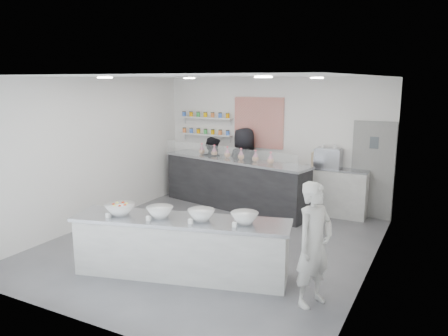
# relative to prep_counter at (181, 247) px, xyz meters

# --- Properties ---
(floor) EXTENTS (6.00, 6.00, 0.00)m
(floor) POSITION_rel_prep_counter_xyz_m (-0.23, 1.31, -0.45)
(floor) COLOR #515156
(floor) RESTS_ON ground
(ceiling) EXTENTS (6.00, 6.00, 0.00)m
(ceiling) POSITION_rel_prep_counter_xyz_m (-0.23, 1.31, 2.55)
(ceiling) COLOR white
(ceiling) RESTS_ON floor
(back_wall) EXTENTS (5.50, 0.00, 5.50)m
(back_wall) POSITION_rel_prep_counter_xyz_m (-0.23, 4.31, 1.05)
(back_wall) COLOR white
(back_wall) RESTS_ON floor
(left_wall) EXTENTS (0.00, 6.00, 6.00)m
(left_wall) POSITION_rel_prep_counter_xyz_m (-2.98, 1.31, 1.05)
(left_wall) COLOR white
(left_wall) RESTS_ON floor
(right_wall) EXTENTS (0.00, 6.00, 6.00)m
(right_wall) POSITION_rel_prep_counter_xyz_m (2.52, 1.31, 1.05)
(right_wall) COLOR white
(right_wall) RESTS_ON floor
(back_door) EXTENTS (0.88, 0.04, 2.10)m
(back_door) POSITION_rel_prep_counter_xyz_m (2.07, 4.28, 0.60)
(back_door) COLOR gray
(back_door) RESTS_ON floor
(pattern_panel) EXTENTS (1.25, 0.03, 1.20)m
(pattern_panel) POSITION_rel_prep_counter_xyz_m (-0.58, 4.29, 1.50)
(pattern_panel) COLOR #A50F01
(pattern_panel) RESTS_ON back_wall
(jar_shelf_lower) EXTENTS (1.45, 0.22, 0.04)m
(jar_shelf_lower) POSITION_rel_prep_counter_xyz_m (-1.98, 4.21, 1.15)
(jar_shelf_lower) COLOR silver
(jar_shelf_lower) RESTS_ON back_wall
(jar_shelf_upper) EXTENTS (1.45, 0.22, 0.04)m
(jar_shelf_upper) POSITION_rel_prep_counter_xyz_m (-1.98, 4.21, 1.57)
(jar_shelf_upper) COLOR silver
(jar_shelf_upper) RESTS_ON back_wall
(preserve_jars) EXTENTS (1.45, 0.10, 0.56)m
(preserve_jars) POSITION_rel_prep_counter_xyz_m (-1.98, 4.19, 1.43)
(preserve_jars) COLOR orange
(preserve_jars) RESTS_ON jar_shelf_lower
(downlight_0) EXTENTS (0.24, 0.24, 0.02)m
(downlight_0) POSITION_rel_prep_counter_xyz_m (-1.63, 0.31, 2.53)
(downlight_0) COLOR white
(downlight_0) RESTS_ON ceiling
(downlight_1) EXTENTS (0.24, 0.24, 0.02)m
(downlight_1) POSITION_rel_prep_counter_xyz_m (1.17, 0.31, 2.53)
(downlight_1) COLOR white
(downlight_1) RESTS_ON ceiling
(downlight_2) EXTENTS (0.24, 0.24, 0.02)m
(downlight_2) POSITION_rel_prep_counter_xyz_m (-1.63, 2.91, 2.53)
(downlight_2) COLOR white
(downlight_2) RESTS_ON ceiling
(downlight_3) EXTENTS (0.24, 0.24, 0.02)m
(downlight_3) POSITION_rel_prep_counter_xyz_m (1.17, 2.91, 2.53)
(downlight_3) COLOR white
(downlight_3) RESTS_ON ceiling
(prep_counter) EXTENTS (3.38, 1.58, 0.90)m
(prep_counter) POSITION_rel_prep_counter_xyz_m (0.00, 0.00, 0.00)
(prep_counter) COLOR #B5B5B0
(prep_counter) RESTS_ON floor
(back_bar) EXTENTS (3.83, 1.46, 1.17)m
(back_bar) POSITION_rel_prep_counter_xyz_m (-0.88, 3.60, 0.13)
(back_bar) COLOR black
(back_bar) RESTS_ON floor
(sneeze_guard) EXTENTS (3.64, 0.79, 0.32)m
(sneeze_guard) POSITION_rel_prep_counter_xyz_m (-0.95, 3.28, 0.88)
(sneeze_guard) COLOR white
(sneeze_guard) RESTS_ON back_bar
(espresso_ledge) EXTENTS (1.42, 0.45, 1.06)m
(espresso_ledge) POSITION_rel_prep_counter_xyz_m (1.32, 4.09, 0.08)
(espresso_ledge) COLOR #B5B5B0
(espresso_ledge) RESTS_ON floor
(espresso_machine) EXTENTS (0.55, 0.38, 0.42)m
(espresso_machine) POSITION_rel_prep_counter_xyz_m (1.17, 4.09, 0.82)
(espresso_machine) COLOR #93969E
(espresso_machine) RESTS_ON espresso_ledge
(cup_stacks) EXTENTS (0.24, 0.24, 0.33)m
(cup_stacks) POSITION_rel_prep_counter_xyz_m (0.90, 4.09, 0.77)
(cup_stacks) COLOR tan
(cup_stacks) RESTS_ON espresso_ledge
(prep_bowls) EXTENTS (2.41, 1.10, 0.16)m
(prep_bowls) POSITION_rel_prep_counter_xyz_m (0.00, 0.00, 0.53)
(prep_bowls) COLOR white
(prep_bowls) RESTS_ON prep_counter
(label_cards) EXTENTS (2.01, 0.04, 0.07)m
(label_cards) POSITION_rel_prep_counter_xyz_m (-0.14, -0.51, 0.49)
(label_cards) COLOR white
(label_cards) RESTS_ON prep_counter
(cookie_bags) EXTENTS (2.13, 0.59, 0.27)m
(cookie_bags) POSITION_rel_prep_counter_xyz_m (-0.88, 3.60, 0.85)
(cookie_bags) COLOR #C2698C
(cookie_bags) RESTS_ON back_bar
(woman_prep) EXTENTS (0.61, 0.72, 1.67)m
(woman_prep) POSITION_rel_prep_counter_xyz_m (2.03, 0.07, 0.38)
(woman_prep) COLOR beige
(woman_prep) RESTS_ON floor
(staff_left) EXTENTS (0.92, 0.81, 1.60)m
(staff_left) POSITION_rel_prep_counter_xyz_m (-1.59, 3.85, 0.35)
(staff_left) COLOR black
(staff_left) RESTS_ON floor
(staff_right) EXTENTS (0.97, 0.68, 1.86)m
(staff_right) POSITION_rel_prep_counter_xyz_m (-0.78, 3.91, 0.48)
(staff_right) COLOR black
(staff_right) RESTS_ON floor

